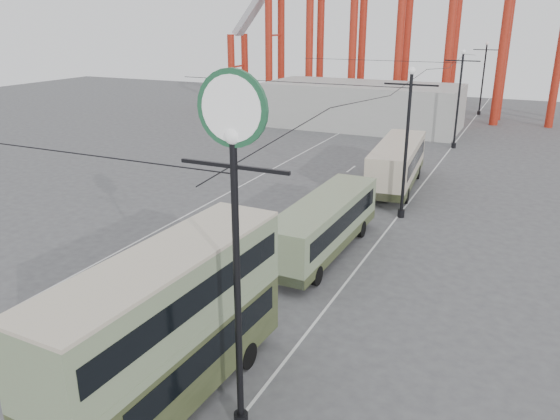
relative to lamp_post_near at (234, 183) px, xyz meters
The scene contains 11 objects.
ground 10.11m from the lamp_post_near, 151.82° to the left, with size 160.00×160.00×0.00m, color #48484A.
road_markings 24.87m from the lamp_post_near, 105.88° to the left, with size 12.52×120.00×0.01m.
lamp_post_near is the anchor object (origin of this frame).
lamp_post_mid 21.24m from the lamp_post_near, 90.00° to the left, with size 3.20×0.44×9.32m.
lamp_post_far 43.12m from the lamp_post_near, 90.00° to the left, with size 3.20×0.44×9.32m.
lamp_post_distant 65.08m from the lamp_post_near, 90.00° to the left, with size 3.20×0.44×9.32m.
fairground_shed 51.61m from the lamp_post_near, 103.06° to the left, with size 22.00×10.00×5.00m, color #A4A49F.
double_decker_bus 5.49m from the lamp_post_near, behind, with size 2.88×9.98×5.31m.
single_decker_green 15.04m from the lamp_post_near, 100.27° to the left, with size 2.62×10.68×3.01m.
single_decker_cream 27.95m from the lamp_post_near, 93.96° to the left, with size 3.69×11.11×3.39m.
pedestrian 13.23m from the lamp_post_near, 122.46° to the left, with size 0.60×0.40×1.66m, color black.
Camera 1 is at (12.52, -14.91, 11.89)m, focal length 35.00 mm.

